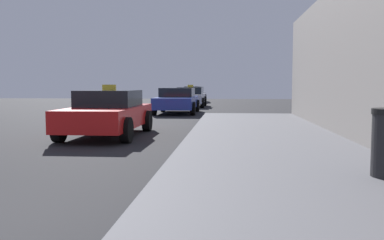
{
  "coord_description": "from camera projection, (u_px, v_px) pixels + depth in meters",
  "views": [
    {
      "loc": [
        3.03,
        -2.89,
        1.42
      ],
      "look_at": [
        2.59,
        2.22,
        0.99
      ],
      "focal_mm": 39.14,
      "sensor_mm": 36.0,
      "label": 1
    }
  ],
  "objects": [
    {
      "name": "car_red",
      "position": [
        108.0,
        113.0,
        11.6
      ],
      "size": [
        1.92,
        4.1,
        1.43
      ],
      "rotation": [
        0.0,
        0.0,
        3.14
      ],
      "color": "red",
      "rests_on": "ground_plane"
    },
    {
      "name": "car_blue",
      "position": [
        177.0,
        100.0,
        20.98
      ],
      "size": [
        2.06,
        4.35,
        1.27
      ],
      "rotation": [
        0.0,
        0.0,
        3.14
      ],
      "color": "#233899",
      "rests_on": "ground_plane"
    },
    {
      "name": "car_silver",
      "position": [
        190.0,
        97.0,
        27.29
      ],
      "size": [
        1.98,
        4.3,
        1.43
      ],
      "rotation": [
        0.0,
        0.0,
        3.14
      ],
      "color": "#B7B7BF",
      "rests_on": "ground_plane"
    },
    {
      "name": "car_white",
      "position": [
        194.0,
        94.0,
        34.77
      ],
      "size": [
        1.93,
        4.43,
        1.27
      ],
      "rotation": [
        0.0,
        0.0,
        3.14
      ],
      "color": "white",
      "rests_on": "ground_plane"
    },
    {
      "name": "car_green",
      "position": [
        193.0,
        93.0,
        42.36
      ],
      "size": [
        1.93,
        4.3,
        1.27
      ],
      "rotation": [
        0.0,
        0.0,
        3.14
      ],
      "color": "#196638",
      "rests_on": "ground_plane"
    }
  ]
}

